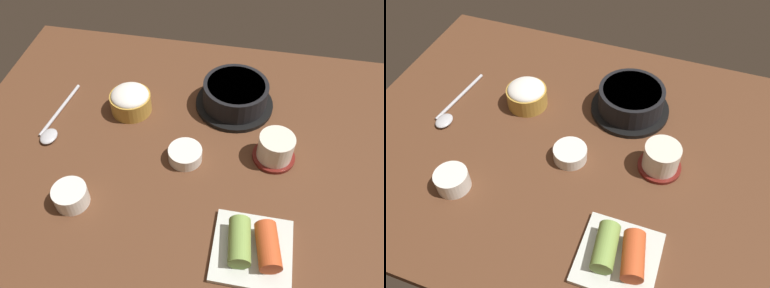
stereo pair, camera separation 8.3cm
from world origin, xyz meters
TOP-DOWN VIEW (x-y plane):
  - dining_table at (0.00, 0.00)cm, footprint 100.00×76.00cm
  - stone_pot at (9.13, 14.48)cm, footprint 18.33×18.33cm
  - rice_bowl at (-14.52, 8.46)cm, footprint 9.50×9.50cm
  - tea_cup_with_saucer at (19.27, 0.43)cm, footprint 9.02×9.02cm
  - banchan_cup_center at (0.88, -3.81)cm, footprint 7.17×7.17cm
  - kimchi_plate at (16.72, -22.34)cm, footprint 13.99×13.99cm
  - side_bowl_near at (-18.54, -18.41)cm, footprint 6.72×6.72cm
  - spoon at (-30.33, -0.74)cm, footprint 4.42×19.94cm

SIDE VIEW (x-z plane):
  - dining_table at x=0.00cm, z-range 0.00..2.00cm
  - spoon at x=-30.33cm, z-range 1.93..3.28cm
  - banchan_cup_center at x=0.88cm, z-range 2.12..5.02cm
  - kimchi_plate at x=16.72cm, z-range 1.44..6.39cm
  - side_bowl_near at x=-18.54cm, z-range 2.13..6.11cm
  - tea_cup_with_saucer at x=19.27cm, z-range 1.97..8.17cm
  - rice_bowl at x=-14.52cm, z-range 2.04..8.21cm
  - stone_pot at x=9.13cm, z-range 2.00..8.56cm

